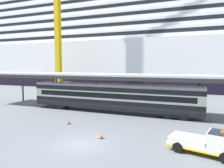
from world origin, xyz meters
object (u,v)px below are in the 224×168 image
(dockside_crane, at_px, (59,16))
(traffic_cone_near, at_px, (69,121))
(train_carriage, at_px, (112,97))
(cruise_ship, at_px, (121,46))
(traffic_cone_mid, at_px, (101,135))
(service_truck, at_px, (211,142))

(dockside_crane, bearing_deg, traffic_cone_near, -53.07)
(train_carriage, bearing_deg, traffic_cone_near, -107.42)
(cruise_ship, height_order, dockside_crane, dockside_crane)
(cruise_ship, bearing_deg, traffic_cone_near, -77.59)
(train_carriage, bearing_deg, cruise_ship, 107.76)
(traffic_cone_near, relative_size, dockside_crane, 0.01)
(traffic_cone_mid, bearing_deg, service_truck, -1.30)
(cruise_ship, distance_m, dockside_crane, 24.61)
(cruise_ship, bearing_deg, dockside_crane, -112.40)
(traffic_cone_near, relative_size, traffic_cone_mid, 1.03)
(service_truck, distance_m, dockside_crane, 49.09)
(traffic_cone_mid, bearing_deg, cruise_ship, 107.48)
(cruise_ship, bearing_deg, service_truck, -63.75)
(service_truck, xyz_separation_m, dockside_crane, (-34.54, 29.54, 18.53))
(dockside_crane, bearing_deg, traffic_cone_mid, -49.24)
(traffic_cone_near, bearing_deg, cruise_ship, 102.41)
(cruise_ship, height_order, service_truck, cruise_ship)
(traffic_cone_mid, bearing_deg, train_carriage, 106.42)
(traffic_cone_near, distance_m, dockside_crane, 38.03)
(cruise_ship, xyz_separation_m, traffic_cone_near, (10.63, -48.30, -13.20))
(cruise_ship, relative_size, dockside_crane, 2.09)
(train_carriage, xyz_separation_m, service_truck, (12.43, -10.94, -1.32))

